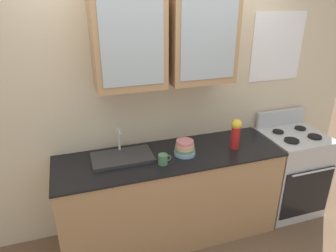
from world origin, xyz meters
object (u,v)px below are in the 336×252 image
object	(u,v)px
cup_near_sink	(163,159)
stove_range	(289,172)
bowl_stack	(185,148)
sink_faucet	(122,157)
vase	(236,133)

from	to	relation	value
cup_near_sink	stove_range	bearing A→B (deg)	5.05
bowl_stack	sink_faucet	bearing A→B (deg)	170.22
sink_faucet	bowl_stack	bearing A→B (deg)	-9.78
stove_range	vase	xyz separation A→B (m)	(-0.77, -0.06, 0.62)
stove_range	sink_faucet	size ratio (longest dim) A/B	2.00
sink_faucet	vase	bearing A→B (deg)	-6.86
bowl_stack	vase	distance (m)	0.52
sink_faucet	cup_near_sink	bearing A→B (deg)	-32.17
cup_near_sink	bowl_stack	bearing A→B (deg)	23.75
sink_faucet	bowl_stack	xyz separation A→B (m)	(0.57, -0.10, 0.05)
stove_range	bowl_stack	distance (m)	1.37
vase	cup_near_sink	size ratio (longest dim) A/B	2.52
sink_faucet	vase	distance (m)	1.09
sink_faucet	cup_near_sink	size ratio (longest dim) A/B	4.60
sink_faucet	vase	xyz separation A→B (m)	(1.08, -0.13, 0.14)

